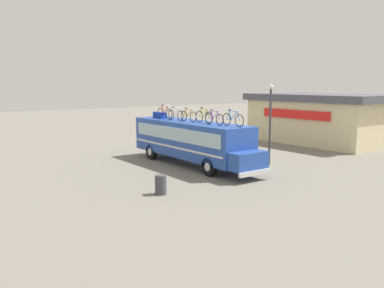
{
  "coord_description": "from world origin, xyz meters",
  "views": [
    {
      "loc": [
        20.77,
        -15.05,
        5.15
      ],
      "look_at": [
        0.24,
        0.0,
        1.37
      ],
      "focal_mm": 38.05,
      "sensor_mm": 36.0,
      "label": 1
    }
  ],
  "objects": [
    {
      "name": "trash_bin",
      "position": [
        4.95,
        -5.27,
        0.46
      ],
      "size": [
        0.54,
        0.54,
        0.92
      ],
      "primitive_type": "cylinder",
      "color": "#3F3F47",
      "rests_on": "ground"
    },
    {
      "name": "rooftop_bicycle_4",
      "position": [
        1.32,
        0.12,
        3.17
      ],
      "size": [
        1.68,
        0.44,
        0.96
      ],
      "color": "black",
      "rests_on": "bus"
    },
    {
      "name": "rooftop_bicycle_6",
      "position": [
        3.78,
        0.25,
        3.17
      ],
      "size": [
        1.78,
        0.44,
        0.94
      ],
      "color": "black",
      "rests_on": "bus"
    },
    {
      "name": "rooftop_bicycle_3",
      "position": [
        0.0,
        -0.11,
        3.14
      ],
      "size": [
        1.68,
        0.44,
        0.87
      ],
      "color": "black",
      "rests_on": "bus"
    },
    {
      "name": "luggage_bag_1",
      "position": [
        -3.89,
        -0.04,
        2.98
      ],
      "size": [
        0.6,
        0.35,
        0.4
      ],
      "primitive_type": "cube",
      "color": "#193899",
      "rests_on": "bus"
    },
    {
      "name": "rooftop_bicycle_2",
      "position": [
        -1.26,
        -0.22,
        3.15
      ],
      "size": [
        1.74,
        0.44,
        0.88
      ],
      "color": "black",
      "rests_on": "bus"
    },
    {
      "name": "rooftop_bicycle_5",
      "position": [
        2.52,
        -0.07,
        3.15
      ],
      "size": [
        1.66,
        0.44,
        0.88
      ],
      "color": "black",
      "rests_on": "bus"
    },
    {
      "name": "luggage_bag_2",
      "position": [
        -3.09,
        -0.15,
        2.98
      ],
      "size": [
        0.64,
        0.45,
        0.41
      ],
      "primitive_type": "cube",
      "color": "#193899",
      "rests_on": "bus"
    },
    {
      "name": "rooftop_bicycle_1",
      "position": [
        -2.56,
        -0.24,
        3.18
      ],
      "size": [
        1.81,
        0.44,
        0.96
      ],
      "color": "black",
      "rests_on": "bus"
    },
    {
      "name": "roadside_building",
      "position": [
        -1.42,
        15.1,
        2.17
      ],
      "size": [
        12.25,
        6.9,
        4.25
      ],
      "color": "beige",
      "rests_on": "ground"
    },
    {
      "name": "ground_plane",
      "position": [
        0.0,
        0.0,
        0.0
      ],
      "size": [
        120.0,
        120.0,
        0.0
      ],
      "primitive_type": "plane",
      "color": "slate"
    },
    {
      "name": "bus",
      "position": [
        0.21,
        0.0,
        1.63
      ],
      "size": [
        10.83,
        2.46,
        2.78
      ],
      "color": "#23479E",
      "rests_on": "ground"
    },
    {
      "name": "street_lamp",
      "position": [
        2.95,
        4.18,
        2.98
      ],
      "size": [
        0.3,
        0.3,
        5.1
      ],
      "color": "#38383D",
      "rests_on": "ground"
    }
  ]
}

